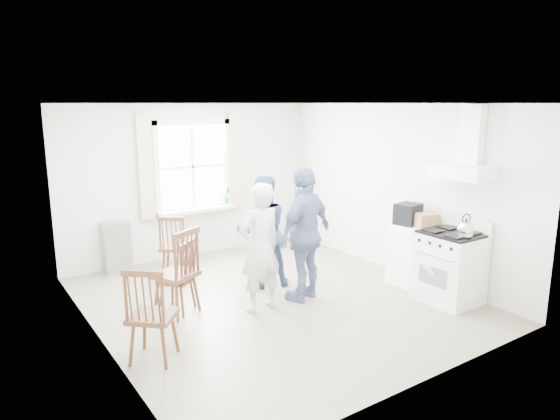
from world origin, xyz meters
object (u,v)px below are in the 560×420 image
object	(u,v)px
person_left	(260,248)
person_right	(305,234)
gas_stove	(449,266)
low_cabinet	(412,255)
windsor_chair_c	(182,263)
windsor_chair_a	(183,269)
person_mid	(262,232)
windsor_chair_b	(147,306)
stereo_stack	(408,214)

from	to	relation	value
person_left	person_right	size ratio (longest dim) A/B	0.92
gas_stove	person_right	distance (m)	1.96
low_cabinet	windsor_chair_c	world-z (taller)	windsor_chair_c
low_cabinet	windsor_chair_a	size ratio (longest dim) A/B	0.96
person_mid	windsor_chair_b	bearing A→B (deg)	46.58
gas_stove	stereo_stack	bearing A→B (deg)	88.28
low_cabinet	person_left	world-z (taller)	person_left
windsor_chair_b	windsor_chair_c	world-z (taller)	windsor_chair_c
windsor_chair_a	windsor_chair_b	distance (m)	1.31
windsor_chair_b	windsor_chair_a	bearing A→B (deg)	51.18
gas_stove	windsor_chair_b	world-z (taller)	gas_stove
stereo_stack	person_mid	world-z (taller)	person_mid
gas_stove	person_right	size ratio (longest dim) A/B	0.62
person_left	stereo_stack	bearing A→B (deg)	166.31
windsor_chair_a	windsor_chair_c	xyz separation A→B (m)	(-0.04, -0.09, 0.11)
stereo_stack	person_right	xyz separation A→B (m)	(-1.56, 0.37, -0.15)
person_left	person_mid	distance (m)	0.87
low_cabinet	windsor_chair_a	distance (m)	3.28
windsor_chair_a	person_right	bearing A→B (deg)	-18.15
low_cabinet	person_left	xyz separation A→B (m)	(-2.30, 0.47, 0.38)
low_cabinet	windsor_chair_b	distance (m)	3.96
windsor_chair_a	person_left	distance (m)	1.00
low_cabinet	person_right	xyz separation A→B (m)	(-1.60, 0.45, 0.45)
gas_stove	low_cabinet	world-z (taller)	gas_stove
gas_stove	low_cabinet	xyz separation A→B (m)	(0.07, 0.70, -0.03)
gas_stove	windsor_chair_b	size ratio (longest dim) A/B	1.08
windsor_chair_c	person_mid	world-z (taller)	person_mid
low_cabinet	person_left	bearing A→B (deg)	168.43
gas_stove	stereo_stack	distance (m)	0.96
person_right	windsor_chair_c	bearing A→B (deg)	-33.86
stereo_stack	gas_stove	bearing A→B (deg)	-91.72
person_left	person_mid	size ratio (longest dim) A/B	1.02
stereo_stack	person_right	bearing A→B (deg)	166.57
windsor_chair_c	person_left	world-z (taller)	person_left
person_left	person_right	xyz separation A→B (m)	(0.69, -0.02, 0.08)
stereo_stack	person_left	xyz separation A→B (m)	(-2.25, 0.39, -0.22)
windsor_chair_c	gas_stove	bearing A→B (deg)	-26.70
windsor_chair_c	person_right	xyz separation A→B (m)	(1.57, -0.41, 0.22)
stereo_stack	windsor_chair_b	size ratio (longest dim) A/B	0.38
windsor_chair_b	stereo_stack	bearing A→B (deg)	2.18
windsor_chair_a	gas_stove	bearing A→B (deg)	-28.29
windsor_chair_c	person_right	distance (m)	1.64
windsor_chair_a	person_left	size ratio (longest dim) A/B	0.57
low_cabinet	person_right	bearing A→B (deg)	164.42
low_cabinet	stereo_stack	distance (m)	0.61
windsor_chair_b	windsor_chair_c	bearing A→B (deg)	50.18
windsor_chair_b	person_right	size ratio (longest dim) A/B	0.57
low_cabinet	windsor_chair_a	world-z (taller)	windsor_chair_a
gas_stove	windsor_chair_a	distance (m)	3.48
windsor_chair_b	person_left	world-z (taller)	person_left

